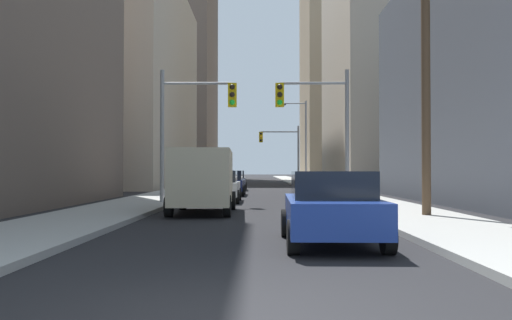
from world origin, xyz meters
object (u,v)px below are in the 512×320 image
traffic_signal_near_left (194,114)px  traffic_signal_far_right (281,145)px  traffic_signal_near_right (316,114)px  sedan_navy (229,183)px  sedan_grey (234,180)px  cargo_van_beige (203,177)px  sedan_blue (331,208)px  sedan_white (220,186)px

traffic_signal_near_left → traffic_signal_far_right: size_ratio=1.00×
traffic_signal_near_left → traffic_signal_far_right: same height
traffic_signal_near_left → traffic_signal_far_right: bearing=80.7°
traffic_signal_far_right → traffic_signal_near_right: bearing=-89.3°
sedan_navy → traffic_signal_near_left: bearing=-96.3°
sedan_grey → traffic_signal_near_right: size_ratio=0.71×
cargo_van_beige → sedan_navy: size_ratio=1.25×
traffic_signal_near_left → traffic_signal_far_right: 31.14m
traffic_signal_far_right → sedan_blue: bearing=-90.9°
sedan_navy → traffic_signal_near_left: (-1.02, -9.26, 3.25)m
sedan_white → traffic_signal_near_right: traffic_signal_near_right is taller
traffic_signal_near_left → sedan_blue: bearing=-71.3°
sedan_white → sedan_grey: (-0.09, 15.77, 0.00)m
cargo_van_beige → sedan_grey: (0.02, 22.60, -0.52)m
cargo_van_beige → traffic_signal_near_left: size_ratio=0.88×
sedan_grey → sedan_blue: bearing=-83.6°
sedan_navy → sedan_grey: size_ratio=0.99×
cargo_van_beige → sedan_navy: (0.15, 13.81, -0.52)m
sedan_grey → cargo_van_beige: bearing=-90.1°
sedan_blue → traffic_signal_near_right: 13.37m
sedan_white → sedan_grey: same height
traffic_signal_near_left → traffic_signal_far_right: (5.05, 30.72, 0.03)m
traffic_signal_far_right → traffic_signal_near_left: bearing=-99.3°
sedan_grey → traffic_signal_far_right: bearing=71.9°
sedan_grey → traffic_signal_near_left: (-0.89, -18.05, 3.25)m
traffic_signal_near_left → traffic_signal_near_right: (5.40, -0.00, -0.01)m
sedan_grey → traffic_signal_near_right: (4.51, -18.05, 3.25)m
traffic_signal_far_right → sedan_grey: bearing=-108.1°
sedan_blue → traffic_signal_near_left: traffic_signal_near_left is taller
sedan_white → sedan_navy: bearing=89.7°
sedan_blue → sedan_navy: (-3.35, 22.18, 0.00)m
sedan_grey → traffic_signal_far_right: 13.74m
sedan_navy → traffic_signal_near_left: size_ratio=0.70×
sedan_white → traffic_signal_near_right: 5.94m
sedan_navy → traffic_signal_near_right: size_ratio=0.70×
cargo_van_beige → traffic_signal_near_left: bearing=100.9°
sedan_blue → sedan_white: (-3.39, 15.20, 0.00)m
cargo_van_beige → sedan_white: 6.85m
sedan_white → sedan_navy: same height
sedan_blue → sedan_navy: same height
sedan_navy → sedan_grey: 8.79m
cargo_van_beige → traffic_signal_near_right: 6.98m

